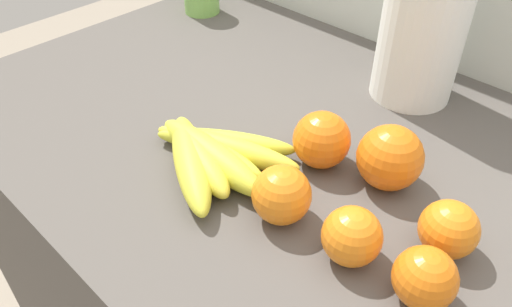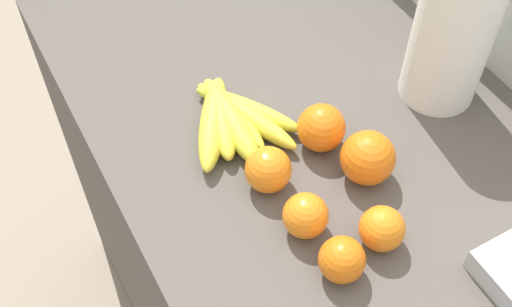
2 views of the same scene
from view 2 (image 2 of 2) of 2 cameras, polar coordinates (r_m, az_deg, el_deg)
banana_bunch at (r=1.03m, az=-2.32°, el=3.19°), size 0.21×0.20×0.04m
orange_back_left at (r=0.95m, az=1.09°, el=-1.44°), size 0.07×0.07×0.07m
orange_right at (r=0.90m, az=4.41°, el=-5.51°), size 0.07×0.07×0.07m
orange_far_right at (r=0.91m, az=11.10°, el=-6.56°), size 0.07×0.07×0.07m
orange_back_right at (r=1.00m, az=5.81°, el=2.28°), size 0.08×0.08×0.08m
orange_center at (r=0.97m, az=9.88°, el=-0.39°), size 0.08×0.08×0.08m
orange_front at (r=0.87m, az=7.62°, el=-9.32°), size 0.06×0.06×0.06m
paper_towel_roll at (r=1.06m, az=17.04°, el=10.18°), size 0.13×0.13×0.28m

